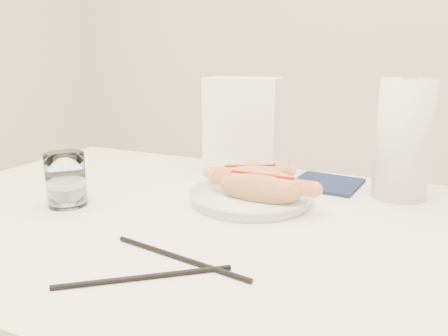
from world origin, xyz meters
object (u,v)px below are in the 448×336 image
at_px(paper_towel_roll, 403,140).
at_px(napkin_box, 243,127).
at_px(hotdog_left, 250,175).
at_px(table, 198,245).
at_px(water_glass, 66,179).
at_px(plate, 251,197).
at_px(hotdog_right, 262,187).

bearing_deg(paper_towel_roll, napkin_box, 174.35).
relative_size(hotdog_left, napkin_box, 0.69).
distance_m(table, water_glass, 0.29).
height_order(table, plate, plate).
relative_size(hotdog_right, water_glass, 1.91).
relative_size(table, plate, 5.09).
bearing_deg(plate, paper_towel_roll, 31.09).
bearing_deg(napkin_box, water_glass, -126.60).
height_order(hotdog_left, napkin_box, napkin_box).
height_order(plate, hotdog_right, hotdog_right).
relative_size(water_glass, napkin_box, 0.45).
height_order(hotdog_left, paper_towel_roll, paper_towel_roll).
bearing_deg(plate, napkin_box, 116.97).
xyz_separation_m(plate, water_glass, (-0.32, -0.17, 0.04)).
xyz_separation_m(hotdog_left, napkin_box, (-0.08, 0.15, 0.08)).
bearing_deg(hotdog_left, hotdog_right, -85.17).
relative_size(hotdog_left, paper_towel_roll, 0.66).
xyz_separation_m(plate, paper_towel_roll, (0.26, 0.16, 0.11)).
relative_size(hotdog_left, hotdog_right, 0.80).
xyz_separation_m(hotdog_right, paper_towel_roll, (0.23, 0.19, 0.08)).
bearing_deg(water_glass, plate, 27.76).
bearing_deg(table, napkin_box, 97.10).
bearing_deg(hotdog_left, plate, -96.37).
relative_size(plate, paper_towel_roll, 0.97).
distance_m(plate, hotdog_right, 0.06).
distance_m(plate, paper_towel_roll, 0.33).
relative_size(plate, hotdog_right, 1.18).
relative_size(table, water_glass, 11.44).
bearing_deg(water_glass, hotdog_right, 20.99).
height_order(table, water_glass, water_glass).
bearing_deg(water_glass, table, 12.83).
bearing_deg(hotdog_right, paper_towel_roll, 40.41).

